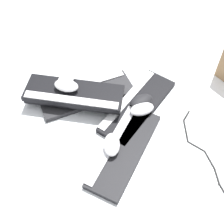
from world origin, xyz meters
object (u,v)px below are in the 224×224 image
mouse_0 (141,101)px  mouse_2 (142,109)px  keyboard_1 (124,150)px  mouse_1 (66,79)px  keyboard_4 (74,93)px  keyboard_2 (137,106)px  mouse_4 (66,86)px  keyboard_3 (75,94)px  keyboard_0 (87,94)px  mouse_3 (112,145)px

mouse_0 → mouse_2: 0.05m
keyboard_1 → mouse_0: bearing=-75.2°
keyboard_1 → mouse_1: 0.41m
mouse_0 → mouse_2: bearing=61.9°
keyboard_4 → mouse_1: (0.06, -0.02, 0.04)m
keyboard_2 → mouse_2: mouse_2 is taller
keyboard_4 → mouse_4: 0.05m
keyboard_3 → mouse_1: size_ratio=4.19×
keyboard_1 → mouse_1: bearing=-15.8°
keyboard_0 → keyboard_4: bearing=75.6°
keyboard_2 → mouse_1: size_ratio=4.01×
keyboard_2 → mouse_3: size_ratio=4.01×
keyboard_4 → mouse_1: mouse_1 is taller
mouse_1 → mouse_2: bearing=-81.8°
keyboard_1 → keyboard_3: keyboard_3 is taller
keyboard_4 → mouse_4: mouse_4 is taller
keyboard_3 → mouse_2: size_ratio=4.19×
mouse_0 → keyboard_2: bearing=-33.4°
keyboard_0 → mouse_0: 0.26m
keyboard_4 → mouse_4: size_ratio=4.20×
keyboard_0 → keyboard_3: (0.03, 0.05, 0.03)m
keyboard_2 → keyboard_4: size_ratio=0.96×
keyboard_4 → mouse_1: 0.07m
keyboard_2 → mouse_1: mouse_1 is taller
keyboard_0 → mouse_3: 0.32m
mouse_3 → mouse_0: bearing=150.6°
mouse_1 → mouse_3: size_ratio=1.00×
keyboard_3 → mouse_4: (0.02, 0.02, 0.07)m
keyboard_2 → keyboard_3: size_ratio=0.96×
mouse_4 → keyboard_2: bearing=8.6°
keyboard_0 → mouse_3: bearing=146.5°
keyboard_3 → keyboard_4: 0.04m
keyboard_3 → keyboard_4: keyboard_4 is taller
mouse_2 → mouse_3: 0.23m
mouse_1 → keyboard_4: bearing=-116.7°
keyboard_2 → mouse_4: mouse_4 is taller
keyboard_1 → keyboard_2: bearing=-71.4°
keyboard_3 → mouse_1: (0.05, -0.01, 0.07)m
keyboard_1 → keyboard_2: (0.08, -0.23, 0.00)m
keyboard_0 → keyboard_3: keyboard_3 is taller
mouse_0 → mouse_1: 0.35m
keyboard_4 → mouse_4: bearing=15.2°
keyboard_4 → keyboard_2: bearing=-150.3°
keyboard_0 → mouse_2: mouse_2 is taller
mouse_1 → mouse_3: bearing=-117.9°
keyboard_3 → mouse_1: mouse_1 is taller
mouse_1 → mouse_3: (-0.34, 0.14, -0.06)m
mouse_2 → mouse_3: same height
keyboard_0 → mouse_4: mouse_4 is taller
keyboard_0 → keyboard_1: 0.35m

